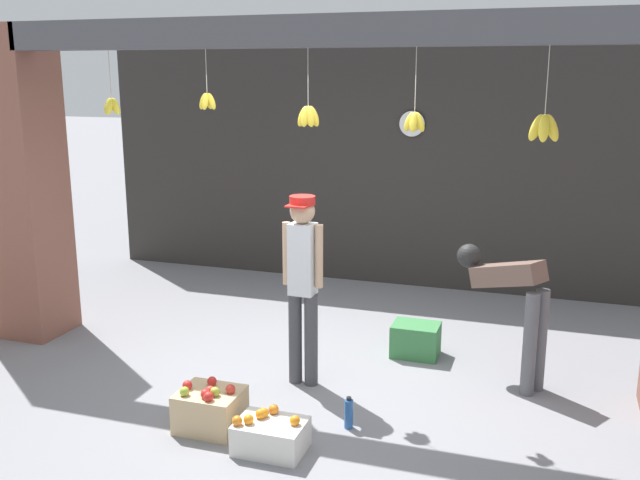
# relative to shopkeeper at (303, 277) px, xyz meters

# --- Properties ---
(ground_plane) EXTENTS (60.00, 60.00, 0.00)m
(ground_plane) POSITION_rel_shopkeeper_xyz_m (-0.01, 0.01, -0.92)
(ground_plane) COLOR gray
(shop_back_wall) EXTENTS (7.23, 0.12, 2.94)m
(shop_back_wall) POSITION_rel_shopkeeper_xyz_m (-0.01, 3.09, 0.55)
(shop_back_wall) COLOR #2D2B28
(shop_back_wall) RESTS_ON ground_plane
(shop_pillar_left) EXTENTS (0.70, 0.60, 2.94)m
(shop_pillar_left) POSITION_rel_shopkeeper_xyz_m (-2.98, 0.31, 0.55)
(shop_pillar_left) COLOR brown
(shop_pillar_left) RESTS_ON ground_plane
(storefront_awning) EXTENTS (5.33, 0.31, 0.91)m
(storefront_awning) POSITION_rel_shopkeeper_xyz_m (0.01, 0.13, 1.87)
(storefront_awning) COLOR #4C4C51
(shopkeeper) EXTENTS (0.34, 0.26, 1.58)m
(shopkeeper) POSITION_rel_shopkeeper_xyz_m (0.00, 0.00, 0.00)
(shopkeeper) COLOR #424247
(shopkeeper) RESTS_ON ground_plane
(worker_stooping) EXTENTS (0.78, 0.57, 1.10)m
(worker_stooping) POSITION_rel_shopkeeper_xyz_m (1.60, 0.55, -0.18)
(worker_stooping) COLOR #56565B
(worker_stooping) RESTS_ON ground_plane
(fruit_crate_oranges) EXTENTS (0.47, 0.34, 0.28)m
(fruit_crate_oranges) POSITION_rel_shopkeeper_xyz_m (0.15, -1.09, -0.80)
(fruit_crate_oranges) COLOR silver
(fruit_crate_oranges) RESTS_ON ground_plane
(fruit_crate_apples) EXTENTS (0.44, 0.38, 0.35)m
(fruit_crate_apples) POSITION_rel_shopkeeper_xyz_m (-0.38, -0.94, -0.76)
(fruit_crate_apples) COLOR tan
(fruit_crate_apples) RESTS_ON ground_plane
(produce_box_green) EXTENTS (0.42, 0.32, 0.30)m
(produce_box_green) POSITION_rel_shopkeeper_xyz_m (0.77, 0.88, -0.77)
(produce_box_green) COLOR #387A42
(produce_box_green) RESTS_ON ground_plane
(water_bottle) EXTENTS (0.06, 0.06, 0.24)m
(water_bottle) POSITION_rel_shopkeeper_xyz_m (0.57, -0.62, -0.81)
(water_bottle) COLOR #2D60AD
(water_bottle) RESTS_ON ground_plane
(wall_clock) EXTENTS (0.31, 0.03, 0.31)m
(wall_clock) POSITION_rel_shopkeeper_xyz_m (0.26, 3.01, 1.02)
(wall_clock) COLOR black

